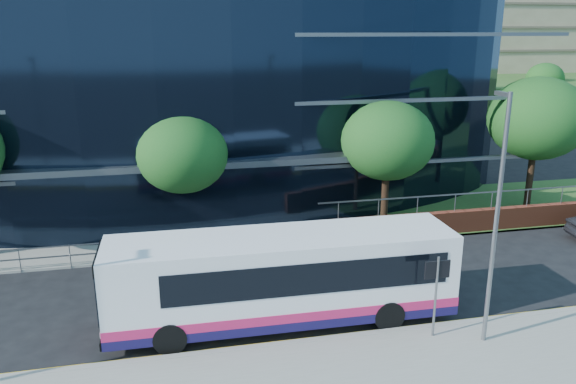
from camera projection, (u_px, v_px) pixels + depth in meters
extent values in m
plane|color=black|center=(289.00, 330.00, 19.12)|extent=(200.00, 200.00, 0.00)
cube|color=gray|center=(296.00, 343.00, 18.16)|extent=(80.00, 0.25, 0.16)
cube|color=gold|center=(294.00, 342.00, 18.37)|extent=(80.00, 0.08, 0.01)
cube|color=gold|center=(293.00, 340.00, 18.51)|extent=(80.00, 0.08, 0.01)
cube|color=gray|center=(125.00, 232.00, 28.18)|extent=(50.00, 8.00, 0.10)
cube|color=black|center=(157.00, 57.00, 38.54)|extent=(38.00, 16.00, 16.00)
cube|color=#595E66|center=(161.00, 166.00, 26.16)|extent=(22.00, 1.20, 0.30)
cube|color=slate|center=(69.00, 246.00, 23.73)|extent=(24.00, 0.05, 0.05)
cube|color=slate|center=(70.00, 255.00, 23.86)|extent=(24.00, 0.05, 0.05)
cylinder|color=slate|center=(70.00, 257.00, 23.87)|extent=(0.04, 0.04, 1.10)
cube|color=#2D511E|center=(427.00, 87.00, 77.65)|extent=(60.00, 42.00, 4.00)
cylinder|color=slate|center=(436.00, 297.00, 18.11)|extent=(0.08, 0.08, 2.80)
cube|color=black|center=(437.00, 270.00, 17.87)|extent=(0.85, 0.06, 0.60)
cylinder|color=black|center=(186.00, 211.00, 27.00)|extent=(0.36, 0.36, 2.86)
ellipsoid|color=#154B1C|center=(182.00, 154.00, 26.22)|extent=(4.29, 4.29, 3.65)
cylinder|color=black|center=(385.00, 199.00, 28.57)|extent=(0.36, 0.36, 3.08)
ellipsoid|color=#154B1C|center=(388.00, 141.00, 27.72)|extent=(4.62, 4.62, 3.93)
cylinder|color=black|center=(530.00, 180.00, 31.30)|extent=(0.36, 0.36, 3.52)
ellipsoid|color=#154B1C|center=(537.00, 118.00, 30.34)|extent=(5.28, 5.28, 4.49)
cylinder|color=black|center=(424.00, 108.00, 61.13)|extent=(0.36, 0.36, 3.08)
ellipsoid|color=#154B1C|center=(426.00, 80.00, 60.29)|extent=(4.62, 4.62, 3.93)
cylinder|color=black|center=(542.00, 103.00, 66.34)|extent=(0.36, 0.36, 2.86)
ellipsoid|color=#154B1C|center=(545.00, 79.00, 65.56)|extent=(4.29, 4.29, 3.65)
cylinder|color=slate|center=(496.00, 224.00, 17.13)|extent=(0.14, 0.14, 8.00)
cube|color=slate|center=(503.00, 94.00, 16.36)|extent=(0.15, 0.70, 0.12)
cube|color=white|center=(283.00, 275.00, 19.15)|extent=(11.81, 2.84, 2.84)
cube|color=#160F42|center=(283.00, 308.00, 19.50)|extent=(11.83, 2.89, 0.32)
cube|color=#CC1D56|center=(283.00, 300.00, 19.41)|extent=(11.83, 2.89, 0.32)
cube|color=black|center=(301.00, 263.00, 19.16)|extent=(9.46, 2.86, 1.07)
cube|color=black|center=(102.00, 287.00, 17.97)|extent=(0.11, 2.30, 1.66)
cube|color=black|center=(98.00, 258.00, 17.69)|extent=(0.13, 2.20, 0.43)
cube|color=yellow|center=(98.00, 255.00, 17.94)|extent=(0.06, 1.18, 0.24)
cube|color=black|center=(106.00, 327.00, 18.38)|extent=(0.14, 2.57, 0.26)
cylinder|color=black|center=(170.00, 338.00, 17.61)|extent=(1.08, 0.34, 1.07)
cylinder|color=black|center=(389.00, 315.00, 19.02)|extent=(1.08, 0.34, 1.07)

